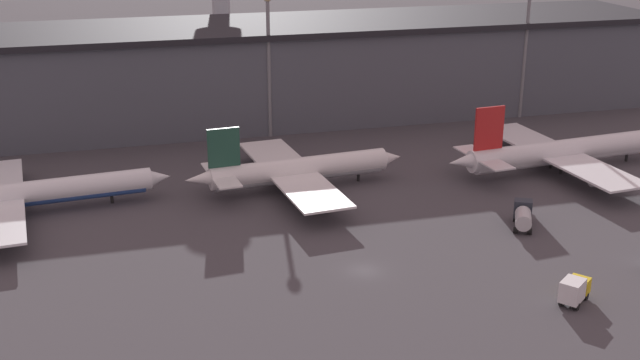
# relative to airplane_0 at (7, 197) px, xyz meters

# --- Properties ---
(ground) EXTENTS (600.00, 600.00, 0.00)m
(ground) POSITION_rel_airplane_0_xyz_m (45.53, -31.43, -3.09)
(ground) COLOR #423F44
(terminal_building) EXTENTS (180.84, 30.61, 20.07)m
(terminal_building) POSITION_rel_airplane_0_xyz_m (45.53, 44.80, 6.98)
(terminal_building) COLOR #4C515B
(terminal_building) RESTS_ON ground
(airplane_0) EXTENTS (48.24, 37.30, 11.35)m
(airplane_0) POSITION_rel_airplane_0_xyz_m (0.00, 0.00, 0.00)
(airplane_0) COLOR white
(airplane_0) RESTS_ON ground
(airplane_1) EXTENTS (37.00, 36.20, 11.48)m
(airplane_1) POSITION_rel_airplane_0_xyz_m (44.23, -0.07, 0.15)
(airplane_1) COLOR white
(airplane_1) RESTS_ON ground
(airplane_2) EXTENTS (45.50, 38.14, 12.72)m
(airplane_2) POSITION_rel_airplane_0_xyz_m (90.99, -2.99, 0.29)
(airplane_2) COLOR silver
(airplane_2) RESTS_ON ground
(service_vehicle_2) EXTENTS (5.23, 7.00, 3.33)m
(service_vehicle_2) POSITION_rel_airplane_0_xyz_m (71.91, -24.01, -1.25)
(service_vehicle_2) COLOR #282D38
(service_vehicle_2) RESTS_ON ground
(service_vehicle_4) EXTENTS (5.20, 4.77, 3.26)m
(service_vehicle_4) POSITION_rel_airplane_0_xyz_m (66.54, -46.07, -1.29)
(service_vehicle_4) COLOR gold
(service_vehicle_4) RESTS_ON ground
(lamp_post_1) EXTENTS (1.80, 1.80, 28.03)m
(lamp_post_1) POSITION_rel_airplane_0_xyz_m (46.23, 30.49, 14.47)
(lamp_post_1) COLOR slate
(lamp_post_1) RESTS_ON ground
(lamp_post_2) EXTENTS (1.80, 1.80, 28.90)m
(lamp_post_2) POSITION_rel_airplane_0_xyz_m (100.91, 30.49, 14.94)
(lamp_post_2) COLOR slate
(lamp_post_2) RESTS_ON ground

